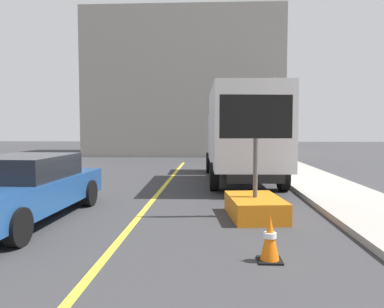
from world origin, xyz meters
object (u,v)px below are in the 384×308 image
object	(u,v)px
arrow_board_trailer	(255,196)
pickup_car	(21,188)
box_truck	(241,133)
traffic_cone_mid_lane	(270,239)
highway_guide_sign	(260,104)

from	to	relation	value
arrow_board_trailer	pickup_car	bearing A→B (deg)	-173.58
pickup_car	box_truck	bearing A→B (deg)	50.38
box_truck	traffic_cone_mid_lane	xyz separation A→B (m)	(-0.23, -8.46, -1.47)
arrow_board_trailer	pickup_car	size ratio (longest dim) A/B	0.53
arrow_board_trailer	highway_guide_sign	bearing A→B (deg)	82.56
box_truck	traffic_cone_mid_lane	world-z (taller)	box_truck
highway_guide_sign	traffic_cone_mid_lane	world-z (taller)	highway_guide_sign
arrow_board_trailer	box_truck	world-z (taller)	box_truck
highway_guide_sign	box_truck	bearing A→B (deg)	-101.41
arrow_board_trailer	pickup_car	world-z (taller)	arrow_board_trailer
highway_guide_sign	arrow_board_trailer	bearing A→B (deg)	-97.44
arrow_board_trailer	traffic_cone_mid_lane	bearing A→B (deg)	-92.05
highway_guide_sign	traffic_cone_mid_lane	distance (m)	17.34
arrow_board_trailer	pickup_car	distance (m)	5.05
box_truck	traffic_cone_mid_lane	distance (m)	8.59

